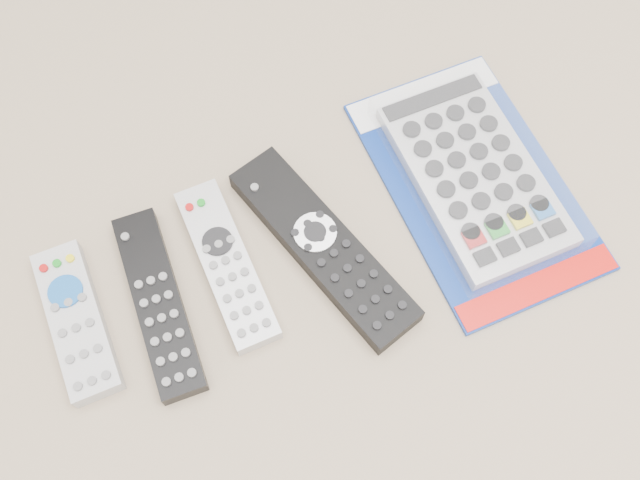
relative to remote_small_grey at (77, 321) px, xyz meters
name	(u,v)px	position (x,y,z in m)	size (l,w,h in m)	color
remote_small_grey	(77,321)	(0.00, 0.00, 0.00)	(0.06, 0.17, 0.03)	#A9A9AB
remote_slim_black	(159,304)	(0.08, -0.02, 0.00)	(0.07, 0.21, 0.02)	black
remote_silver_dvd	(227,265)	(0.16, -0.01, 0.00)	(0.06, 0.20, 0.02)	#B4B4B8
remote_large_black	(324,247)	(0.26, -0.04, 0.00)	(0.11, 0.26, 0.03)	black
jumbo_remote_packaged	(475,174)	(0.45, -0.05, 0.01)	(0.21, 0.32, 0.04)	navy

